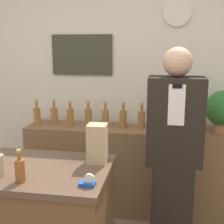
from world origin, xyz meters
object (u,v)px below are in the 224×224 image
shopkeeper (174,156)px  potted_plant (223,110)px  paper_bag (97,143)px  tape_dispenser (88,182)px

shopkeeper → potted_plant: size_ratio=4.17×
shopkeeper → paper_bag: size_ratio=6.51×
shopkeeper → tape_dispenser: (-0.50, -0.84, 0.12)m
potted_plant → paper_bag: (-0.99, -1.05, -0.05)m
paper_bag → tape_dispenser: size_ratio=2.94×
potted_plant → paper_bag: bearing=-133.2°
tape_dispenser → shopkeeper: bearing=59.3°
shopkeeper → potted_plant: 0.79m
shopkeeper → tape_dispenser: size_ratio=19.10×
shopkeeper → potted_plant: (0.46, 0.57, 0.28)m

